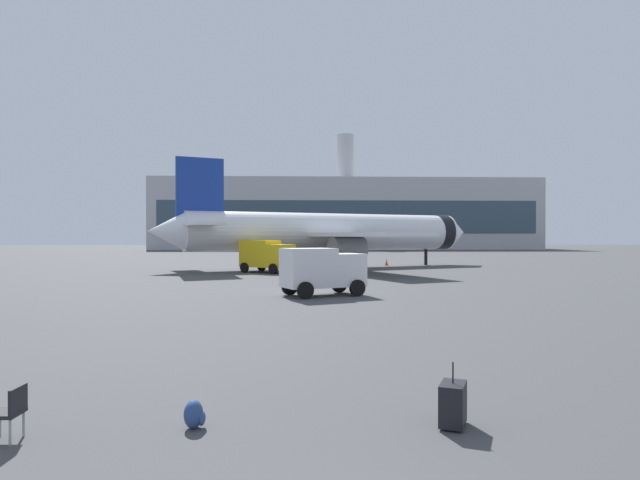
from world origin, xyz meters
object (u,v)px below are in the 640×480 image
safety_cone_near (387,262)px  rolling_suitcase (453,404)px  traveller_backpack (194,415)px  cargo_van (322,269)px  gate_chair (10,410)px  safety_cone_mid (247,263)px  airplane_at_gate (329,232)px  service_truck (267,255)px

safety_cone_near → rolling_suitcase: rolling_suitcase is taller
safety_cone_near → traveller_backpack: size_ratio=1.56×
cargo_van → gate_chair: size_ratio=5.62×
safety_cone_mid → traveller_backpack: 48.26m
safety_cone_near → gate_chair: bearing=-105.6°
airplane_at_gate → service_truck: bearing=-129.7°
airplane_at_gate → gate_chair: airplane_at_gate is taller
service_truck → safety_cone_near: (12.67, 11.63, -1.24)m
cargo_van → safety_cone_near: bearing=74.5°
service_truck → airplane_at_gate: bearing=50.3°
rolling_suitcase → service_truck: bearing=97.9°
service_truck → safety_cone_near: service_truck is taller
service_truck → gate_chair: (-1.73, -39.91, -1.11)m
safety_cone_mid → traveller_backpack: size_ratio=1.75×
traveller_backpack → gate_chair: 2.86m
airplane_at_gate → traveller_backpack: 47.01m
gate_chair → service_truck: bearing=87.5°
rolling_suitcase → traveller_backpack: bearing=178.7°
safety_cone_near → cargo_van: bearing=-105.5°
service_truck → rolling_suitcase: bearing=-82.1°
cargo_van → safety_cone_mid: bearing=103.5°
rolling_suitcase → airplane_at_gate: bearing=89.4°
service_truck → gate_chair: bearing=-92.5°
airplane_at_gate → rolling_suitcase: airplane_at_gate is taller
service_truck → gate_chair: service_truck is taller
rolling_suitcase → gate_chair: size_ratio=1.28×
cargo_van → traveller_backpack: bearing=-98.5°
rolling_suitcase → traveller_backpack: 4.38m
airplane_at_gate → safety_cone_near: airplane_at_gate is taller
traveller_backpack → safety_cone_mid: bearing=94.3°
service_truck → rolling_suitcase: 39.94m
cargo_van → safety_cone_near: 31.91m
cargo_van → traveller_backpack: cargo_van is taller
airplane_at_gate → safety_cone_mid: (-8.50, 1.49, -3.24)m
airplane_at_gate → cargo_van: size_ratio=7.06×
rolling_suitcase → traveller_backpack: (-4.38, 0.10, -0.16)m
service_truck → cargo_van: bearing=-77.8°
airplane_at_gate → rolling_suitcase: (-0.49, -46.72, -3.27)m
safety_cone_near → service_truck: bearing=-137.4°
gate_chair → traveller_backpack: bearing=9.3°
airplane_at_gate → safety_cone_near: (6.72, 4.46, -3.29)m
safety_cone_mid → gate_chair: (0.83, -48.58, 0.08)m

